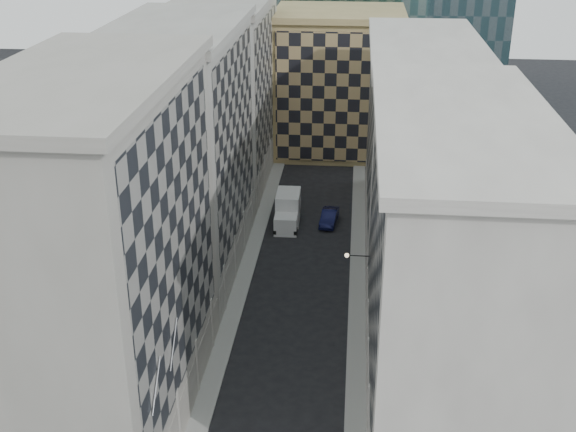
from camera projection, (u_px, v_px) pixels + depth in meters
The scene contains 12 objects.
sidewalk_west at pixel (243, 280), 66.39m from camera, with size 1.50×100.00×0.15m, color #979792.
sidewalk_east at pixel (357, 285), 65.48m from camera, with size 1.50×100.00×0.15m, color #979792.
bldg_left_a at pixel (103, 261), 44.80m from camera, with size 10.80×22.80×23.70m.
bldg_left_b at pixel (183, 152), 64.95m from camera, with size 10.80×22.80×22.70m.
bldg_left_c at pixel (226, 94), 85.10m from camera, with size 10.80×22.80×21.70m.
bldg_right_a at pixel (448, 267), 47.16m from camera, with size 10.80×26.80×20.70m.
bldg_right_b at pixel (419, 143), 71.84m from camera, with size 10.80×28.80×19.70m.
tan_block at pixel (338, 82), 96.25m from camera, with size 16.80×14.80×18.80m.
flagpoles_left at pixel (165, 364), 41.41m from camera, with size 0.10×6.33×2.33m.
bracket_lamp at pixel (349, 255), 57.59m from camera, with size 1.98×0.36×0.36m.
box_truck at pixel (288, 212), 77.08m from camera, with size 2.55×6.12×3.34m.
dark_car at pixel (329, 217), 77.43m from camera, with size 1.60×4.59×1.51m, color #0F1239.
Camera 1 is at (4.37, -27.37, 32.86)m, focal length 45.00 mm.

